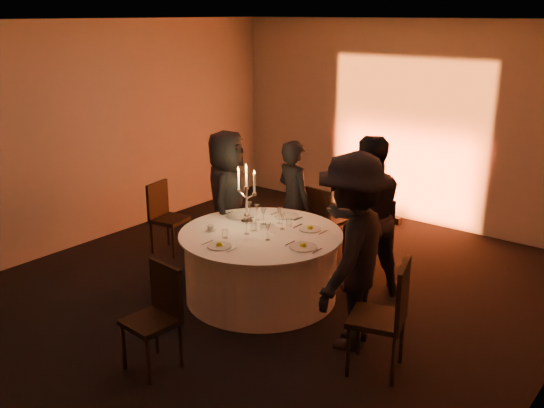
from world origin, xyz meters
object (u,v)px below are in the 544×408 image
Objects in this scene: chair_right at (387,311)px; guest_left at (227,198)px; banquet_table at (261,265)px; guest_back_left at (294,202)px; candelabra at (247,202)px; chair_left at (165,213)px; coffee_cup at (211,228)px; guest_back_right at (366,216)px; guest_right at (352,252)px; chair_back_right at (373,235)px; chair_back_left at (322,218)px; chair_front at (157,311)px.

guest_left is at bearing -126.33° from chair_right.
chair_right is 2.95m from guest_left.
banquet_table is 1.14× the size of guest_back_left.
candelabra is at bearing -123.51° from chair_right.
chair_left is 8.55× the size of coffee_cup.
guest_left is at bearing 61.69° from guest_back_left.
candelabra is (-1.17, -0.68, 0.10)m from guest_back_right.
guest_left is at bearing 151.10° from candelabra.
guest_left is 0.93m from coffee_cup.
guest_right reaches higher than guest_back_right.
chair_back_right is 0.99× the size of chair_right.
guest_left reaches higher than chair_back_left.
chair_left is at bearing -118.59° from chair_right.
guest_left reaches higher than guest_back_left.
chair_back_left is 0.49× the size of guest_right.
guest_right is (-0.51, 0.24, 0.35)m from chair_right.
chair_back_right reaches higher than banquet_table.
guest_back_left is at bearing 84.73° from coffee_cup.
chair_front is 0.51× the size of guest_right.
guest_left reaches higher than candelabra.
chair_right is 2.29m from candelabra.
candelabra is (-1.65, 0.42, 0.06)m from guest_right.
candelabra is at bearing 109.57° from chair_front.
guest_left is at bearing -119.48° from guest_right.
chair_back_left is 1.34× the size of candelabra.
chair_back_right is at bearing -160.68° from guest_back_left.
guest_left is at bearing -33.06° from guest_back_right.
candelabra is at bearing 107.96° from guest_back_left.
chair_back_left is 2.75m from chair_right.
guest_left reaches higher than banquet_table.
coffee_cup is (-1.25, -1.42, 0.20)m from chair_back_right.
chair_left is at bearing -14.19° from chair_back_right.
guest_back_left is at bearing 107.66° from banquet_table.
chair_left reaches higher than coffee_cup.
banquet_table is 0.73m from candelabra.
guest_right is at bearing 69.45° from guest_back_right.
chair_front is at bearing -50.79° from guest_right.
coffee_cup is (-0.13, -1.39, 0.01)m from guest_back_left.
coffee_cup is (-1.78, -0.04, -0.15)m from guest_right.
chair_back_right is 0.61× the size of guest_left.
chair_left is 1.56m from coffee_cup.
coffee_cup is at bearing 119.21° from chair_front.
candelabra is (0.00, -0.92, 0.22)m from guest_back_left.
chair_back_right is 0.67× the size of guest_back_left.
guest_right is (0.53, -1.38, 0.35)m from chair_back_right.
chair_right is (1.95, -1.93, 0.07)m from chair_back_left.
chair_front is at bearing 179.13° from guest_left.
guest_right reaches higher than candelabra.
guest_left is (-0.95, 0.51, 0.48)m from banquet_table.
chair_left reaches higher than chair_back_left.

